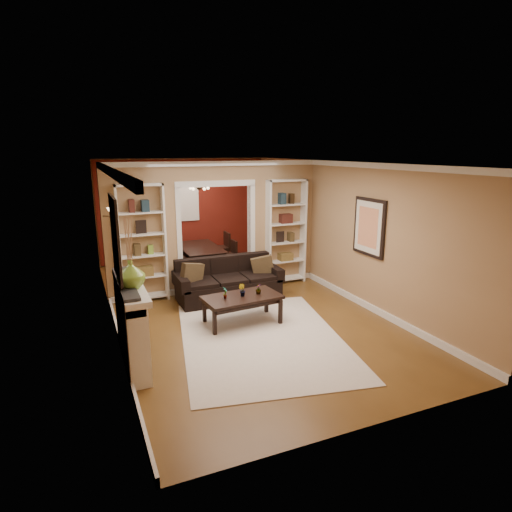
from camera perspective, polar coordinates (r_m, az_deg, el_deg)
name	(u,v)px	position (r m, az deg, el deg)	size (l,w,h in m)	color
floor	(237,306)	(8.27, -2.60, -6.70)	(8.00, 8.00, 0.00)	brown
ceiling	(235,162)	(7.73, -2.83, 12.35)	(8.00, 8.00, 0.00)	white
wall_back	(184,210)	(11.67, -9.58, 6.09)	(8.00, 8.00, 0.00)	#A88359
wall_front	(374,311)	(4.49, 15.42, -7.02)	(8.00, 8.00, 0.00)	#A88359
wall_left	(107,248)	(7.44, -19.19, 1.02)	(8.00, 8.00, 0.00)	#A88359
wall_right	(339,229)	(8.91, 11.02, 3.59)	(8.00, 8.00, 0.00)	#A88359
partition_wall	(216,227)	(9.01, -5.37, 3.90)	(4.50, 0.15, 2.70)	#A88359
red_back_panel	(184,211)	(11.65, -9.54, 5.93)	(4.44, 0.04, 2.64)	maroon
dining_window	(184,203)	(11.58, -9.54, 7.03)	(0.78, 0.03, 0.98)	#8CA5CC
area_rug	(261,338)	(6.93, 0.73, -10.87)	(2.47, 3.45, 0.01)	silver
sofa	(228,279)	(8.53, -3.69, -3.14)	(2.09, 0.90, 0.82)	black
pillow_left	(192,273)	(8.25, -8.54, -2.30)	(0.45, 0.13, 0.45)	brown
pillow_right	(263,266)	(8.72, 0.93, -1.33)	(0.43, 0.12, 0.43)	brown
coffee_table	(242,310)	(7.41, -1.86, -7.16)	(1.30, 0.70, 0.49)	black
plant_left	(225,293)	(7.20, -4.14, -4.91)	(0.11, 0.07, 0.20)	#336626
plant_center	(242,290)	(7.29, -1.88, -4.59)	(0.11, 0.09, 0.21)	#336626
plant_right	(258,289)	(7.41, 0.32, -4.42)	(0.10, 0.10, 0.17)	#336626
bookshelf_left	(142,244)	(8.55, -14.93, 1.57)	(0.90, 0.30, 2.30)	white
bookshelf_right	(286,232)	(9.47, 3.96, 3.20)	(0.90, 0.30, 2.30)	white
fireplace	(133,323)	(6.24, -16.11, -8.62)	(0.32, 1.70, 1.16)	white
vase	(131,274)	(5.79, -16.35, -2.35)	(0.36, 0.36, 0.38)	olive
mirror	(115,238)	(5.88, -18.26, 2.29)	(0.03, 0.95, 1.10)	silver
wall_sconce	(109,214)	(7.90, -19.05, 5.30)	(0.18, 0.18, 0.22)	#FFE0A5
framed_art	(369,227)	(8.05, 14.80, 3.73)	(0.04, 0.85, 1.05)	black
dining_table	(201,258)	(10.70, -7.30, -0.30)	(0.94, 1.69, 0.59)	black
dining_chair_nw	(182,257)	(10.25, -9.83, -0.13)	(0.45, 0.45, 0.91)	black
dining_chair_ne	(226,255)	(10.56, -4.00, 0.09)	(0.38, 0.38, 0.77)	black
dining_chair_sw	(176,253)	(10.82, -10.56, 0.45)	(0.42, 0.42, 0.85)	black
dining_chair_se	(219,248)	(11.10, -5.02, 1.02)	(0.43, 0.43, 0.87)	black
chandelier	(196,189)	(10.35, -8.02, 8.89)	(0.50, 0.50, 0.30)	#3D2D1B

